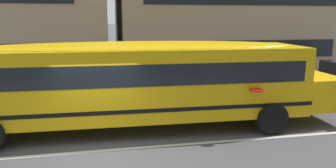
# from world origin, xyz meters

# --- Properties ---
(ground_plane) EXTENTS (400.00, 400.00, 0.00)m
(ground_plane) POSITION_xyz_m (0.00, 0.00, 0.00)
(ground_plane) COLOR #4C4C4F
(sidewalk_far) EXTENTS (120.00, 3.00, 0.01)m
(sidewalk_far) POSITION_xyz_m (0.00, 7.86, 0.01)
(sidewalk_far) COLOR gray
(sidewalk_far) RESTS_ON ground_plane
(lane_centreline) EXTENTS (110.00, 0.16, 0.01)m
(lane_centreline) POSITION_xyz_m (0.00, 0.00, 0.00)
(lane_centreline) COLOR silver
(lane_centreline) RESTS_ON ground_plane
(school_bus) EXTENTS (13.66, 3.44, 3.04)m
(school_bus) POSITION_xyz_m (1.55, 1.76, 1.81)
(school_bus) COLOR yellow
(school_bus) RESTS_ON ground_plane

